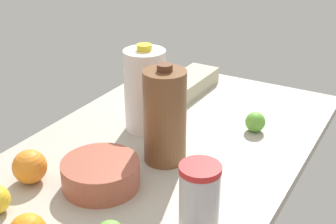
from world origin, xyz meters
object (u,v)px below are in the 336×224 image
mixing_bowl (101,174)px  lime_near_front (255,122)px  milk_jug (145,90)px  chocolate_milk_jug (165,117)px  orange_loose (30,167)px  egg_carton (186,86)px  tumbler_cup (199,200)px

mixing_bowl → lime_near_front: 52.71cm
milk_jug → chocolate_milk_jug: chocolate_milk_jug is taller
orange_loose → egg_carton: bearing=173.7°
mixing_bowl → lime_near_front: size_ratio=3.16×
milk_jug → lime_near_front: 35.09cm
milk_jug → orange_loose: size_ratio=3.11×
mixing_bowl → milk_jug: (-32.28, -7.03, 9.31)cm
tumbler_cup → lime_near_front: 51.99cm
orange_loose → lime_near_front: size_ratio=1.42×
tumbler_cup → chocolate_milk_jug: 31.97cm
egg_carton → chocolate_milk_jug: 47.60cm
milk_jug → orange_loose: milk_jug is taller
egg_carton → lime_near_front: 35.60cm
milk_jug → chocolate_milk_jug: (13.18, 14.47, 0.28)cm
tumbler_cup → milk_jug: bearing=-135.1°
lime_near_front → orange_loose: bearing=-36.1°
egg_carton → milk_jug: milk_jug is taller
chocolate_milk_jug → lime_near_front: chocolate_milk_jug is taller
egg_carton → mixing_bowl: size_ratio=1.71×
tumbler_cup → lime_near_front: size_ratio=2.75×
mixing_bowl → lime_near_front: bearing=154.0°
mixing_bowl → milk_jug: size_ratio=0.72×
mixing_bowl → orange_loose: (7.24, -16.73, 0.88)cm
egg_carton → milk_jug: bearing=4.7°
tumbler_cup → milk_jug: 51.36cm
tumbler_cup → chocolate_milk_jug: size_ratio=0.61×
milk_jug → chocolate_milk_jug: size_ratio=0.98×
orange_loose → lime_near_front: bearing=143.9°
tumbler_cup → lime_near_front: bearing=-173.4°
milk_jug → lime_near_front: bearing=116.6°
milk_jug → orange_loose: 41.56cm
mixing_bowl → orange_loose: orange_loose is taller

